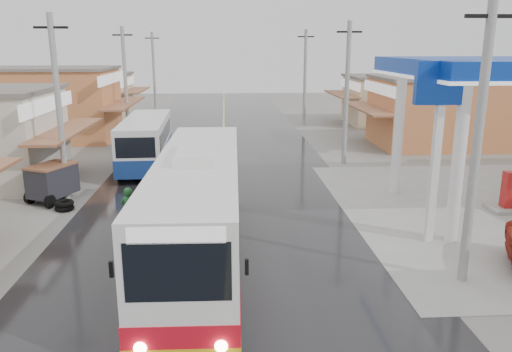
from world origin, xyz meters
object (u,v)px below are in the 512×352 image
object	(u,v)px
coach_bus	(199,208)
cyclist	(131,224)
second_bus	(146,141)
tricycle_near	(52,180)
tyre_stack	(64,205)

from	to	relation	value
coach_bus	cyclist	size ratio (longest dim) A/B	5.76
second_bus	cyclist	size ratio (longest dim) A/B	4.07
cyclist	tricycle_near	bearing A→B (deg)	150.41
cyclist	second_bus	bearing A→B (deg)	115.77
second_bus	tricycle_near	bearing A→B (deg)	-119.04
coach_bus	tricycle_near	world-z (taller)	coach_bus
coach_bus	tricycle_near	distance (m)	9.59
second_bus	tyre_stack	xyz separation A→B (m)	(-2.33, -7.51, -1.27)
tyre_stack	cyclist	bearing A→B (deg)	-47.27
cyclist	tyre_stack	world-z (taller)	cyclist
coach_bus	tyre_stack	xyz separation A→B (m)	(-5.92, 5.42, -1.56)
cyclist	coach_bus	bearing A→B (deg)	-14.30
tricycle_near	tyre_stack	distance (m)	1.74
second_bus	tyre_stack	bearing A→B (deg)	-109.04
second_bus	tyre_stack	world-z (taller)	second_bus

